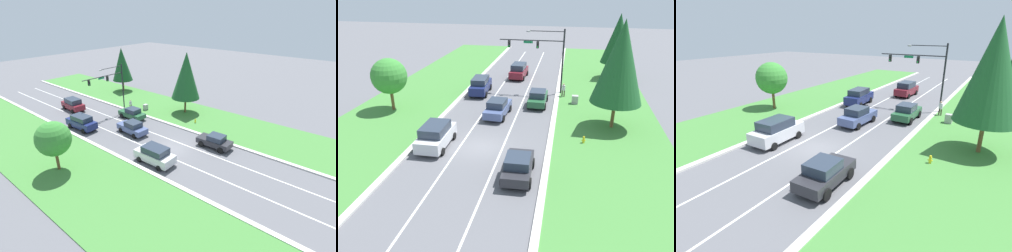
# 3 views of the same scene
# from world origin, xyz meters

# --- Properties ---
(ground_plane) EXTENTS (160.00, 160.00, 0.00)m
(ground_plane) POSITION_xyz_m (0.00, 0.00, 0.00)
(ground_plane) COLOR #5B5B60
(curb_strip_right) EXTENTS (0.50, 90.00, 0.15)m
(curb_strip_right) POSITION_xyz_m (5.65, 0.00, 0.07)
(curb_strip_right) COLOR beige
(curb_strip_right) RESTS_ON ground_plane
(curb_strip_left) EXTENTS (0.50, 90.00, 0.15)m
(curb_strip_left) POSITION_xyz_m (-5.65, 0.00, 0.07)
(curb_strip_left) COLOR beige
(curb_strip_left) RESTS_ON ground_plane
(grass_verge_right) EXTENTS (10.00, 90.00, 0.08)m
(grass_verge_right) POSITION_xyz_m (10.90, 0.00, 0.04)
(grass_verge_right) COLOR #427F38
(grass_verge_right) RESTS_ON ground_plane
(grass_verge_left) EXTENTS (10.00, 90.00, 0.08)m
(grass_verge_left) POSITION_xyz_m (-10.90, 0.00, 0.04)
(grass_verge_left) COLOR #427F38
(grass_verge_left) RESTS_ON ground_plane
(lane_stripe_inner_left) EXTENTS (0.14, 81.00, 0.01)m
(lane_stripe_inner_left) POSITION_xyz_m (-1.80, 0.00, 0.00)
(lane_stripe_inner_left) COLOR white
(lane_stripe_inner_left) RESTS_ON ground_plane
(lane_stripe_inner_right) EXTENTS (0.14, 81.00, 0.01)m
(lane_stripe_inner_right) POSITION_xyz_m (1.80, 0.00, 0.00)
(lane_stripe_inner_right) COLOR white
(lane_stripe_inner_right) RESTS_ON ground_plane
(traffic_signal_mast) EXTENTS (7.75, 0.41, 7.76)m
(traffic_signal_mast) POSITION_xyz_m (3.77, 15.69, 5.18)
(traffic_signal_mast) COLOR black
(traffic_signal_mast) RESTS_ON ground_plane
(navy_suv) EXTENTS (2.32, 5.06, 2.05)m
(navy_suv) POSITION_xyz_m (-3.75, 13.87, 1.06)
(navy_suv) COLOR navy
(navy_suv) RESTS_ON ground_plane
(charcoal_sedan) EXTENTS (2.22, 4.38, 1.72)m
(charcoal_sedan) POSITION_xyz_m (3.76, -3.90, 0.87)
(charcoal_sedan) COLOR #28282D
(charcoal_sedan) RESTS_ON ground_plane
(burgundy_suv) EXTENTS (2.33, 4.82, 2.06)m
(burgundy_suv) POSITION_xyz_m (-0.21, 21.78, 1.05)
(burgundy_suv) COLOR maroon
(burgundy_suv) RESTS_ON ground_plane
(silver_suv) EXTENTS (2.35, 4.75, 2.02)m
(silver_suv) POSITION_xyz_m (-3.75, -0.53, 1.03)
(silver_suv) COLOR silver
(silver_suv) RESTS_ON ground_plane
(forest_sedan) EXTENTS (2.08, 4.57, 1.75)m
(forest_sedan) POSITION_xyz_m (3.63, 11.08, 0.88)
(forest_sedan) COLOR #235633
(forest_sedan) RESTS_ON ground_plane
(slate_blue_sedan) EXTENTS (2.30, 4.78, 1.81)m
(slate_blue_sedan) POSITION_xyz_m (-0.10, 7.05, 0.90)
(slate_blue_sedan) COLOR #475684
(slate_blue_sedan) RESTS_ON ground_plane
(utility_cabinet) EXTENTS (0.70, 0.60, 1.01)m
(utility_cabinet) POSITION_xyz_m (7.73, 12.13, 0.51)
(utility_cabinet) COLOR #9E9E99
(utility_cabinet) RESTS_ON ground_plane
(pedestrian) EXTENTS (0.43, 0.32, 1.69)m
(pedestrian) POSITION_xyz_m (6.35, 14.39, 0.94)
(pedestrian) COLOR #42382D
(pedestrian) RESTS_ON ground_plane
(fire_hydrant) EXTENTS (0.34, 0.20, 0.70)m
(fire_hydrant) POSITION_xyz_m (8.49, 2.29, 0.34)
(fire_hydrant) COLOR gold
(fire_hydrant) RESTS_ON ground_plane
(conifer_near_right_tree) EXTENTS (4.63, 4.63, 10.00)m
(conifer_near_right_tree) POSITION_xyz_m (11.17, 6.20, 6.29)
(conifer_near_right_tree) COLOR brown
(conifer_near_right_tree) RESTS_ON ground_plane
(oak_near_left_tree) EXTENTS (3.70, 3.70, 5.61)m
(oak_near_left_tree) POSITION_xyz_m (-11.53, 6.55, 3.75)
(oak_near_left_tree) COLOR brown
(oak_near_left_tree) RESTS_ON ground_plane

